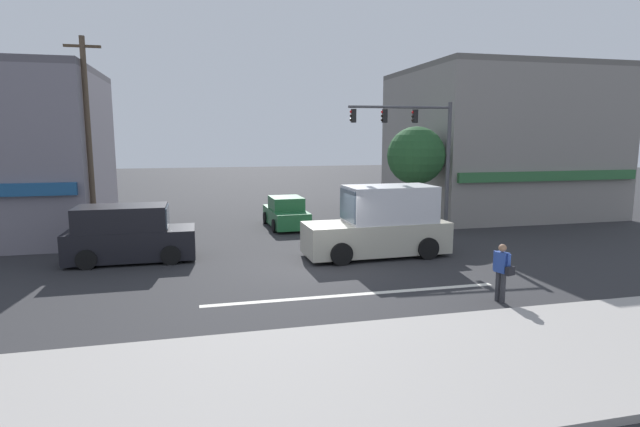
# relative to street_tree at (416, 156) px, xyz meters

# --- Properties ---
(ground_plane) EXTENTS (120.00, 120.00, 0.00)m
(ground_plane) POSITION_rel_street_tree_xyz_m (-6.34, -6.43, -3.66)
(ground_plane) COLOR #2B2B2D
(lane_marking_stripe) EXTENTS (9.00, 0.24, 0.01)m
(lane_marking_stripe) POSITION_rel_street_tree_xyz_m (-6.34, -9.93, -3.65)
(lane_marking_stripe) COLOR silver
(lane_marking_stripe) RESTS_ON ground
(sidewalk_curb) EXTENTS (40.00, 5.00, 0.16)m
(sidewalk_curb) POSITION_rel_street_tree_xyz_m (-6.34, -14.93, -3.58)
(sidewalk_curb) COLOR #9E9993
(sidewalk_curb) RESTS_ON ground
(building_right_corner) EXTENTS (11.13, 10.08, 8.61)m
(building_right_corner) POSITION_rel_street_tree_xyz_m (7.05, 3.87, 0.64)
(building_right_corner) COLOR gray
(building_right_corner) RESTS_ON ground
(street_tree) EXTENTS (2.93, 2.93, 5.15)m
(street_tree) POSITION_rel_street_tree_xyz_m (0.00, 0.00, 0.00)
(street_tree) COLOR #4C3823
(street_tree) RESTS_ON ground
(utility_pole_near_left) EXTENTS (1.40, 0.22, 8.60)m
(utility_pole_near_left) POSITION_rel_street_tree_xyz_m (-15.06, -1.23, 0.80)
(utility_pole_near_left) COLOR brown
(utility_pole_near_left) RESTS_ON ground
(traffic_light_mast) EXTENTS (4.88, 0.50, 6.20)m
(traffic_light_mast) POSITION_rel_street_tree_xyz_m (-0.69, -2.14, 0.64)
(traffic_light_mast) COLOR #47474C
(traffic_light_mast) RESTS_ON ground
(sedan_parked_curbside) EXTENTS (2.01, 4.17, 1.58)m
(sedan_parked_curbside) POSITION_rel_street_tree_xyz_m (-6.44, 1.57, -2.95)
(sedan_parked_curbside) COLOR #1E6033
(sedan_parked_curbside) RESTS_ON ground
(van_crossing_leftbound) EXTENTS (4.61, 2.06, 2.11)m
(van_crossing_leftbound) POSITION_rel_street_tree_xyz_m (-13.35, -4.10, -2.65)
(van_crossing_leftbound) COLOR black
(van_crossing_leftbound) RESTS_ON ground
(box_truck_waiting_far) EXTENTS (5.66, 2.38, 2.75)m
(box_truck_waiting_far) POSITION_rel_street_tree_xyz_m (-3.88, -5.49, -2.40)
(box_truck_waiting_far) COLOR #B7B29E
(box_truck_waiting_far) RESTS_ON ground
(pedestrian_foreground_with_bag) EXTENTS (0.37, 0.69, 1.67)m
(pedestrian_foreground_with_bag) POSITION_rel_street_tree_xyz_m (-2.52, -11.52, -2.71)
(pedestrian_foreground_with_bag) COLOR #333338
(pedestrian_foreground_with_bag) RESTS_ON ground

